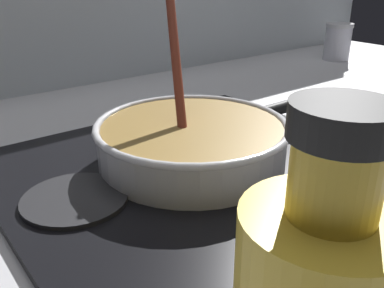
% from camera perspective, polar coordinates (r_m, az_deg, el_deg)
% --- Properties ---
extents(ground, '(2.40, 1.60, 0.04)m').
position_cam_1_polar(ground, '(0.56, 17.89, -12.06)').
color(ground, '#B7B7BC').
extents(hob_plate, '(0.56, 0.48, 0.01)m').
position_cam_1_polar(hob_plate, '(0.65, -0.00, -2.91)').
color(hob_plate, black).
rests_on(hob_plate, ground).
extents(burner_ring, '(0.16, 0.16, 0.01)m').
position_cam_1_polar(burner_ring, '(0.65, -0.00, -2.12)').
color(burner_ring, '#592D0C').
rests_on(burner_ring, hob_plate).
extents(spare_burner, '(0.14, 0.14, 0.01)m').
position_cam_1_polar(spare_burner, '(0.56, -15.48, -7.11)').
color(spare_burner, '#262628').
rests_on(spare_burner, hob_plate).
extents(cooking_pan, '(0.43, 0.29, 0.24)m').
position_cam_1_polar(cooking_pan, '(0.63, 0.10, 0.48)').
color(cooking_pan, silver).
rests_on(cooking_pan, hob_plate).
extents(condiment_jar, '(0.09, 0.09, 0.12)m').
position_cam_1_polar(condiment_jar, '(1.49, 19.02, 12.89)').
color(condiment_jar, silver).
rests_on(condiment_jar, ground).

